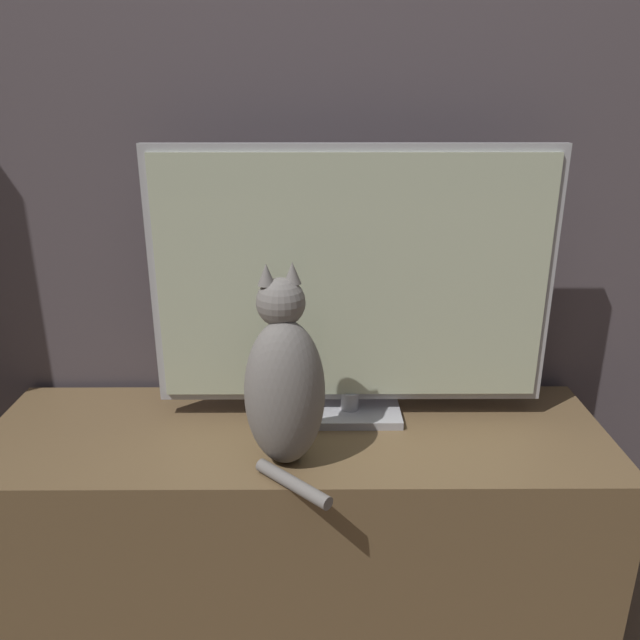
{
  "coord_description": "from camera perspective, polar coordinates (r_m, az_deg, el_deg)",
  "views": [
    {
      "loc": [
        0.05,
        -0.37,
        1.28
      ],
      "look_at": [
        0.06,
        0.92,
        0.81
      ],
      "focal_mm": 35.0,
      "sensor_mm": 36.0,
      "label": 1
    }
  ],
  "objects": [
    {
      "name": "wall_back",
      "position": [
        1.59,
        -2.23,
        20.71
      ],
      "size": [
        4.8,
        0.05,
        2.6
      ],
      "color": "#564C51",
      "rests_on": "ground_plane"
    },
    {
      "name": "cat",
      "position": [
        1.32,
        -3.29,
        -5.86
      ],
      "size": [
        0.2,
        0.28,
        0.44
      ],
      "rotation": [
        0.0,
        0.0,
        0.21
      ],
      "color": "gray",
      "rests_on": "tv_stand"
    },
    {
      "name": "tv_stand",
      "position": [
        1.66,
        -2.05,
        -17.91
      ],
      "size": [
        1.48,
        0.47,
        0.52
      ],
      "color": "brown",
      "rests_on": "ground_plane"
    },
    {
      "name": "tv",
      "position": [
        1.45,
        2.93,
        3.19
      ],
      "size": [
        0.93,
        0.15,
        0.66
      ],
      "color": "#B7B7BC",
      "rests_on": "tv_stand"
    }
  ]
}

